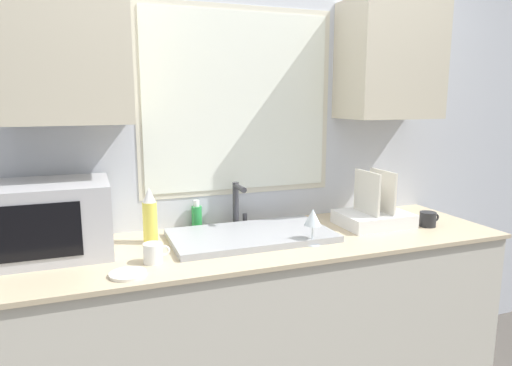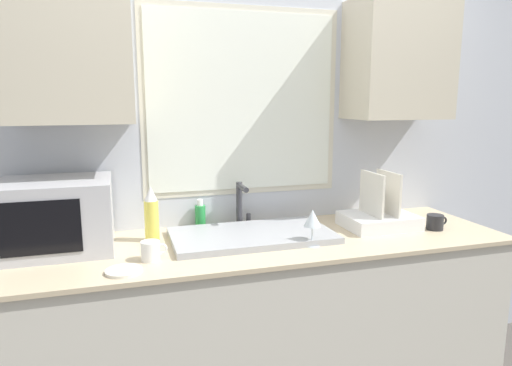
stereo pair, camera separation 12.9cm
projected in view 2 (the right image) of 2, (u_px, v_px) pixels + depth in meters
The scene contains 12 objects.
countertop at pixel (262, 326), 2.24m from camera, with size 2.36×0.71×0.89m.
wall_back at pixel (243, 130), 2.38m from camera, with size 6.00×0.38×2.60m.
sink_basin at pixel (252, 235), 2.17m from camera, with size 0.76×0.42×0.03m.
faucet at pixel (241, 201), 2.36m from camera, with size 0.08×0.15×0.23m.
microwave at pixel (56, 216), 1.98m from camera, with size 0.47×0.39×0.31m.
dish_rack at pixel (379, 217), 2.35m from camera, with size 0.36×0.28×0.29m.
spray_bottle at pixel (151, 215), 2.11m from camera, with size 0.07×0.07×0.26m.
soap_bottle at pixel (200, 215), 2.37m from camera, with size 0.05×0.05×0.14m.
mug_near_sink at pixel (151, 251), 1.87m from camera, with size 0.11×0.08×0.08m.
wine_glass at pixel (313, 219), 2.04m from camera, with size 0.08×0.08×0.17m.
mug_by_rack at pixel (435, 222), 2.32m from camera, with size 0.11×0.08×0.08m.
small_plate at pixel (124, 271), 1.75m from camera, with size 0.14×0.14×0.01m.
Camera 2 is at (-0.63, -1.64, 1.54)m, focal length 32.00 mm.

